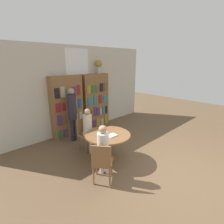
{
  "coord_description": "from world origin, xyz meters",
  "views": [
    {
      "loc": [
        -3.45,
        -1.41,
        2.49
      ],
      "look_at": [
        -0.03,
        2.11,
        1.05
      ],
      "focal_mm": 28.0,
      "sensor_mm": 36.0,
      "label": 1
    }
  ],
  "objects_px": {
    "chair_left_side": "(85,132)",
    "librarian_standing": "(72,110)",
    "bookshelf_left": "(67,107)",
    "chair_near_camera": "(102,161)",
    "seated_reader_right": "(103,149)",
    "flower_vase": "(99,65)",
    "seated_reader_left": "(89,128)",
    "bookshelf_right": "(95,101)",
    "reading_table": "(108,139)"
  },
  "relations": [
    {
      "from": "reading_table",
      "to": "chair_near_camera",
      "type": "distance_m",
      "value": 0.92
    },
    {
      "from": "bookshelf_left",
      "to": "flower_vase",
      "type": "distance_m",
      "value": 1.95
    },
    {
      "from": "bookshelf_left",
      "to": "seated_reader_left",
      "type": "xyz_separation_m",
      "value": [
        -0.14,
        -1.37,
        -0.32
      ]
    },
    {
      "from": "seated_reader_right",
      "to": "librarian_standing",
      "type": "height_order",
      "value": "librarian_standing"
    },
    {
      "from": "reading_table",
      "to": "chair_near_camera",
      "type": "bearing_deg",
      "value": -140.16
    },
    {
      "from": "flower_vase",
      "to": "librarian_standing",
      "type": "relative_size",
      "value": 0.28
    },
    {
      "from": "bookshelf_left",
      "to": "seated_reader_right",
      "type": "xyz_separation_m",
      "value": [
        -0.65,
        -2.56,
        -0.32
      ]
    },
    {
      "from": "flower_vase",
      "to": "librarian_standing",
      "type": "xyz_separation_m",
      "value": [
        -1.53,
        -0.51,
        -1.32
      ]
    },
    {
      "from": "seated_reader_right",
      "to": "librarian_standing",
      "type": "distance_m",
      "value": 2.16
    },
    {
      "from": "chair_left_side",
      "to": "librarian_standing",
      "type": "relative_size",
      "value": 0.53
    },
    {
      "from": "chair_left_side",
      "to": "seated_reader_left",
      "type": "height_order",
      "value": "seated_reader_left"
    },
    {
      "from": "bookshelf_left",
      "to": "flower_vase",
      "type": "xyz_separation_m",
      "value": [
        1.42,
        0.0,
        1.34
      ]
    },
    {
      "from": "flower_vase",
      "to": "seated_reader_right",
      "type": "xyz_separation_m",
      "value": [
        -2.07,
        -2.56,
        -1.66
      ]
    },
    {
      "from": "chair_near_camera",
      "to": "chair_left_side",
      "type": "distance_m",
      "value": 1.63
    },
    {
      "from": "seated_reader_left",
      "to": "librarian_standing",
      "type": "distance_m",
      "value": 0.93
    },
    {
      "from": "chair_left_side",
      "to": "seated_reader_right",
      "type": "relative_size",
      "value": 0.73
    },
    {
      "from": "bookshelf_right",
      "to": "chair_left_side",
      "type": "distance_m",
      "value": 1.87
    },
    {
      "from": "reading_table",
      "to": "seated_reader_left",
      "type": "distance_m",
      "value": 0.74
    },
    {
      "from": "bookshelf_left",
      "to": "librarian_standing",
      "type": "relative_size",
      "value": 1.19
    },
    {
      "from": "chair_near_camera",
      "to": "flower_vase",
      "type": "bearing_deg",
      "value": 100.7
    },
    {
      "from": "flower_vase",
      "to": "chair_near_camera",
      "type": "height_order",
      "value": "flower_vase"
    },
    {
      "from": "bookshelf_left",
      "to": "chair_left_side",
      "type": "bearing_deg",
      "value": -97.28
    },
    {
      "from": "bookshelf_right",
      "to": "chair_near_camera",
      "type": "relative_size",
      "value": 2.26
    },
    {
      "from": "bookshelf_left",
      "to": "librarian_standing",
      "type": "bearing_deg",
      "value": -102.25
    },
    {
      "from": "bookshelf_right",
      "to": "reading_table",
      "type": "distance_m",
      "value": 2.5
    },
    {
      "from": "flower_vase",
      "to": "chair_left_side",
      "type": "height_order",
      "value": "flower_vase"
    },
    {
      "from": "flower_vase",
      "to": "bookshelf_left",
      "type": "bearing_deg",
      "value": -179.81
    },
    {
      "from": "seated_reader_right",
      "to": "chair_near_camera",
      "type": "bearing_deg",
      "value": -90.0
    },
    {
      "from": "bookshelf_left",
      "to": "chair_near_camera",
      "type": "xyz_separation_m",
      "value": [
        -0.79,
        -2.68,
        -0.51
      ]
    },
    {
      "from": "librarian_standing",
      "to": "chair_left_side",
      "type": "bearing_deg",
      "value": -93.56
    },
    {
      "from": "bookshelf_left",
      "to": "flower_vase",
      "type": "relative_size",
      "value": 4.22
    },
    {
      "from": "bookshelf_left",
      "to": "chair_near_camera",
      "type": "relative_size",
      "value": 2.26
    },
    {
      "from": "bookshelf_left",
      "to": "bookshelf_right",
      "type": "relative_size",
      "value": 1.0
    },
    {
      "from": "bookshelf_right",
      "to": "flower_vase",
      "type": "xyz_separation_m",
      "value": [
        0.21,
        0.0,
        1.34
      ]
    },
    {
      "from": "seated_reader_left",
      "to": "chair_left_side",
      "type": "bearing_deg",
      "value": -90.0
    },
    {
      "from": "bookshelf_left",
      "to": "bookshelf_right",
      "type": "height_order",
      "value": "same"
    },
    {
      "from": "bookshelf_left",
      "to": "chair_near_camera",
      "type": "bearing_deg",
      "value": -106.45
    },
    {
      "from": "reading_table",
      "to": "flower_vase",
      "type": "bearing_deg",
      "value": 54.3
    },
    {
      "from": "bookshelf_right",
      "to": "reading_table",
      "type": "bearing_deg",
      "value": -121.72
    },
    {
      "from": "flower_vase",
      "to": "seated_reader_left",
      "type": "distance_m",
      "value": 2.66
    },
    {
      "from": "bookshelf_right",
      "to": "librarian_standing",
      "type": "bearing_deg",
      "value": -159.12
    },
    {
      "from": "bookshelf_right",
      "to": "flower_vase",
      "type": "height_order",
      "value": "flower_vase"
    },
    {
      "from": "bookshelf_left",
      "to": "bookshelf_right",
      "type": "bearing_deg",
      "value": -0.01
    },
    {
      "from": "bookshelf_left",
      "to": "chair_left_side",
      "type": "xyz_separation_m",
      "value": [
        -0.15,
        -1.18,
        -0.51
      ]
    },
    {
      "from": "bookshelf_left",
      "to": "librarian_standing",
      "type": "height_order",
      "value": "bookshelf_left"
    },
    {
      "from": "bookshelf_right",
      "to": "librarian_standing",
      "type": "xyz_separation_m",
      "value": [
        -1.31,
        -0.5,
        0.02
      ]
    },
    {
      "from": "chair_left_side",
      "to": "bookshelf_left",
      "type": "bearing_deg",
      "value": -101.13
    },
    {
      "from": "chair_near_camera",
      "to": "chair_left_side",
      "type": "height_order",
      "value": "same"
    },
    {
      "from": "chair_near_camera",
      "to": "seated_reader_left",
      "type": "height_order",
      "value": "seated_reader_left"
    },
    {
      "from": "librarian_standing",
      "to": "bookshelf_left",
      "type": "bearing_deg",
      "value": 77.75
    }
  ]
}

